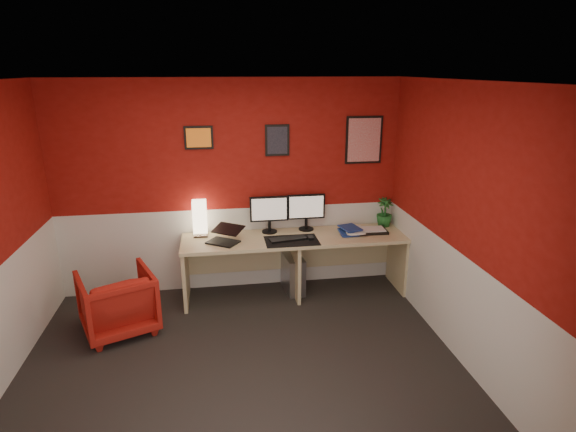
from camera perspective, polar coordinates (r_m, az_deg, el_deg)
The scene contains 25 objects.
ground at distance 4.44m, azimuth -5.53°, elevation -18.27°, with size 4.00×3.50×0.01m, color black.
ceiling at distance 3.60m, azimuth -6.74°, elevation 16.00°, with size 4.00×3.50×0.01m, color white.
wall_back at distance 5.51m, azimuth -7.07°, elevation 3.39°, with size 4.00×0.01×2.50m, color maroon.
wall_front at distance 2.29m, azimuth -3.56°, elevation -18.47°, with size 4.00×0.01×2.50m, color maroon.
wall_right at distance 4.40m, azimuth 20.91°, elevation -1.37°, with size 0.01×3.50×2.50m, color maroon.
wainscot_back at distance 5.74m, azimuth -6.79°, elevation -3.90°, with size 4.00×0.01×1.00m, color silver.
wainscot_right at distance 4.68m, azimuth 19.85°, elevation -10.09°, with size 0.01×3.50×1.00m, color silver.
desk at distance 5.54m, azimuth 0.87°, elevation -6.08°, with size 2.60×0.65×0.73m, color #D0B885.
shoji_lamp at distance 5.47m, azimuth -10.71°, elevation -0.39°, with size 0.16×0.16×0.40m, color #FFE5B2.
laptop at distance 5.23m, azimuth -7.99°, elevation -2.15°, with size 0.33×0.23×0.22m, color black.
monitor_left at distance 5.47m, azimuth -2.31°, elevation 0.89°, with size 0.45×0.06×0.58m, color black.
monitor_right at distance 5.55m, azimuth 2.26°, elevation 1.17°, with size 0.45×0.06×0.58m, color black.
desk_mat at distance 5.27m, azimuth 0.45°, elevation -3.03°, with size 0.60×0.38×0.01m, color black.
keyboard at distance 5.30m, azimuth -0.03°, elevation -2.80°, with size 0.42×0.14×0.02m, color black.
mouse at distance 5.32m, azimuth 2.77°, elevation -2.67°, with size 0.06×0.10×0.03m, color black.
book_bottom at distance 5.52m, azimuth 6.31°, elevation -2.06°, with size 0.21×0.28×0.03m, color navy.
book_middle at distance 5.53m, azimuth 6.98°, elevation -1.76°, with size 0.22×0.30×0.02m, color silver.
book_top at distance 5.50m, azimuth 6.68°, elevation -1.62°, with size 0.20×0.27×0.03m, color navy.
zen_tray at distance 5.64m, azimuth 10.17°, elevation -1.78°, with size 0.35×0.25×0.03m, color black.
potted_plant at distance 5.84m, azimuth 11.70°, elevation 0.45°, with size 0.20×0.20×0.35m, color #19591E.
pc_tower at distance 5.69m, azimuth 0.61°, elevation -6.98°, with size 0.20×0.45×0.45m, color #99999E.
armchair at distance 5.13m, azimuth -20.10°, elevation -9.82°, with size 0.69×0.71×0.64m, color #B11C12.
art_left at distance 5.38m, azimuth -10.85°, elevation 9.38°, with size 0.32×0.02×0.26m, color orange.
art_center at distance 5.43m, azimuth -1.32°, elevation 9.23°, with size 0.28×0.02×0.36m, color black.
art_right at distance 5.66m, azimuth 9.25°, elevation 9.16°, with size 0.44×0.02×0.56m, color red.
Camera 1 is at (-0.15, -3.59, 2.60)m, focal length 29.12 mm.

